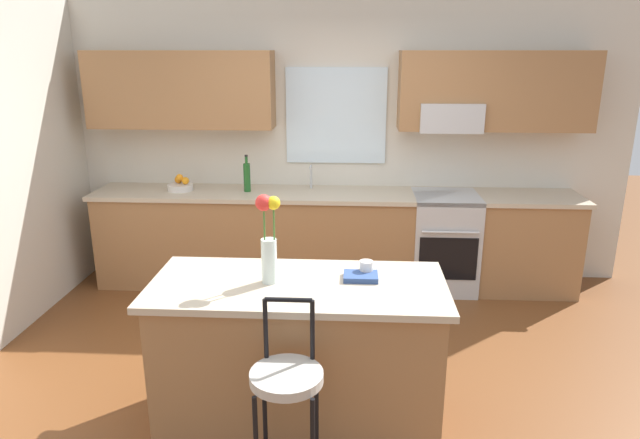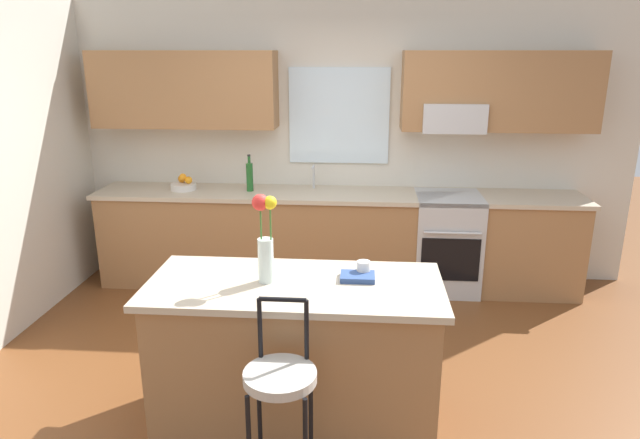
{
  "view_description": "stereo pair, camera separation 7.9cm",
  "coord_description": "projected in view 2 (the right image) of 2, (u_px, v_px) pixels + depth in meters",
  "views": [
    {
      "loc": [
        0.17,
        -3.43,
        2.2
      ],
      "look_at": [
        -0.07,
        0.55,
        1.0
      ],
      "focal_mm": 31.6,
      "sensor_mm": 36.0,
      "label": 1
    },
    {
      "loc": [
        0.25,
        -3.42,
        2.2
      ],
      "look_at": [
        -0.07,
        0.55,
        1.0
      ],
      "focal_mm": 31.6,
      "sensor_mm": 36.0,
      "label": 2
    }
  ],
  "objects": [
    {
      "name": "ground_plane",
      "position": [
        324.0,
        380.0,
        3.92
      ],
      "size": [
        14.0,
        14.0,
        0.0
      ],
      "primitive_type": "plane",
      "color": "brown"
    },
    {
      "name": "fruit_bowl_oranges",
      "position": [
        184.0,
        185.0,
        5.38
      ],
      "size": [
        0.24,
        0.24,
        0.16
      ],
      "color": "silver",
      "rests_on": "counter_run"
    },
    {
      "name": "back_wall_assembly",
      "position": [
        341.0,
        126.0,
        5.38
      ],
      "size": [
        5.6,
        0.5,
        2.7
      ],
      "color": "beige",
      "rests_on": "ground"
    },
    {
      "name": "kitchen_island",
      "position": [
        295.0,
        353.0,
        3.36
      ],
      "size": [
        1.71,
        0.76,
        0.92
      ],
      "color": "#996B42",
      "rests_on": "ground"
    },
    {
      "name": "flower_vase",
      "position": [
        265.0,
        239.0,
        3.17
      ],
      "size": [
        0.14,
        0.1,
        0.52
      ],
      "color": "silver",
      "rests_on": "kitchen_island"
    },
    {
      "name": "counter_run",
      "position": [
        336.0,
        239.0,
        5.41
      ],
      "size": [
        4.56,
        0.64,
        0.92
      ],
      "color": "#996B42",
      "rests_on": "ground"
    },
    {
      "name": "oven_range",
      "position": [
        446.0,
        243.0,
        5.31
      ],
      "size": [
        0.6,
        0.64,
        0.92
      ],
      "color": "#B7BABC",
      "rests_on": "ground"
    },
    {
      "name": "bottle_olive_oil",
      "position": [
        250.0,
        176.0,
        5.3
      ],
      "size": [
        0.06,
        0.06,
        0.35
      ],
      "color": "#1E5923",
      "rests_on": "counter_run"
    },
    {
      "name": "mug_ceramic",
      "position": [
        363.0,
        268.0,
        3.32
      ],
      "size": [
        0.08,
        0.08,
        0.09
      ],
      "primitive_type": "cylinder",
      "color": "silver",
      "rests_on": "kitchen_island"
    },
    {
      "name": "bar_stool_near",
      "position": [
        280.0,
        385.0,
        2.75
      ],
      "size": [
        0.36,
        0.36,
        1.04
      ],
      "color": "black",
      "rests_on": "ground"
    },
    {
      "name": "sink_faucet",
      "position": [
        314.0,
        174.0,
        5.39
      ],
      "size": [
        0.02,
        0.13,
        0.23
      ],
      "color": "#B7BABC",
      "rests_on": "counter_run"
    },
    {
      "name": "cookbook",
      "position": [
        358.0,
        277.0,
        3.27
      ],
      "size": [
        0.2,
        0.15,
        0.03
      ],
      "primitive_type": "cube",
      "color": "navy",
      "rests_on": "kitchen_island"
    }
  ]
}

